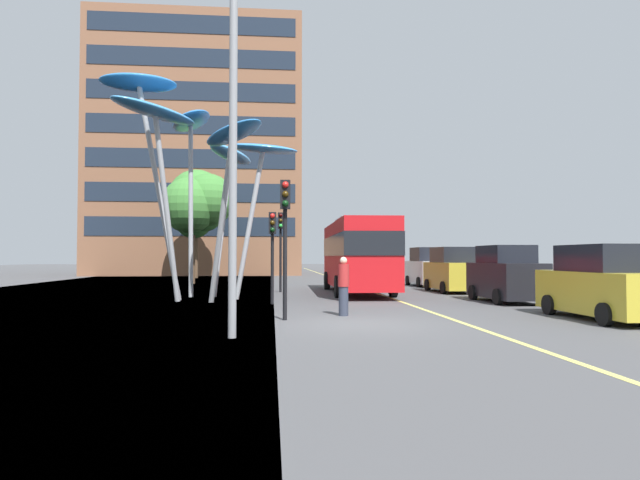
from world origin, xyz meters
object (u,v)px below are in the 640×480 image
Objects in this scene: traffic_light_kerb_far at (272,237)px; traffic_light_island_mid at (281,235)px; street_lamp at (247,104)px; pedestrian at (343,286)px; leaf_sculpture at (200,137)px; car_parked_near at (603,284)px; car_side_street at (428,268)px; red_bus at (357,252)px; car_parked_far at (452,271)px; traffic_light_kerb_near at (285,219)px; car_parked_mid at (506,275)px.

traffic_light_island_mid is at bearing 86.50° from traffic_light_kerb_far.
street_lamp is 4.63× the size of pedestrian.
car_parked_near is (12.34, -8.32, -5.79)m from leaf_sculpture.
traffic_light_island_mid is 11.25m from pedestrian.
traffic_light_island_mid is 15.30m from street_lamp.
traffic_light_kerb_far is at bearing -41.10° from leaf_sculpture.
traffic_light_island_mid is at bearing -151.64° from car_side_street.
red_bus reaches higher than traffic_light_kerb_far.
car_parked_near is 11.87m from car_parked_far.
traffic_light_kerb_near is at bearing -90.34° from traffic_light_island_mid.
red_bus is 2.58× the size of car_parked_mid.
car_parked_mid is 5.96m from car_parked_far.
car_parked_near is 0.55× the size of street_lamp.
street_lamp is (-1.00, -15.10, 2.28)m from traffic_light_island_mid.
red_bus reaches higher than car_parked_near.
street_lamp is at bearing -94.01° from traffic_light_kerb_far.
traffic_light_kerb_near is 9.18m from car_parked_near.
car_parked_far is (12.04, 3.54, -5.72)m from leaf_sculpture.
traffic_light_island_mid is 11.09m from car_parked_mid.
traffic_light_kerb_far is at bearing 117.50° from pedestrian.
street_lamp is 6.54m from pedestrian.
traffic_light_kerb_near is 1.14× the size of traffic_light_kerb_far.
car_parked_far is at bearing 34.38° from traffic_light_kerb_far.
red_bus is at bearing 71.00° from traffic_light_kerb_near.
leaf_sculpture is 2.83× the size of traffic_light_kerb_far.
leaf_sculpture reaches higher than car_side_street.
red_bus reaches higher than pedestrian.
street_lamp reaches higher than traffic_light_kerb_near.
traffic_light_kerb_far reaches higher than car_parked_near.
leaf_sculpture is 13.79m from car_parked_far.
pedestrian is (-6.90, -10.26, -0.16)m from car_parked_far.
car_parked_near is (9.32, -5.69, -1.50)m from traffic_light_kerb_far.
traffic_light_kerb_far is 0.42× the size of street_lamp.
leaf_sculpture reaches higher than street_lamp.
traffic_light_kerb_far reaches higher than car_parked_mid.
car_parked_mid is at bearing 92.03° from car_parked_near.
car_parked_mid is (12.13, -2.42, -5.73)m from leaf_sculpture.
car_side_street is at bearing 63.44° from street_lamp.
traffic_light_kerb_far is (3.02, -2.63, -4.29)m from leaf_sculpture.
traffic_light_island_mid is at bearing 89.66° from traffic_light_kerb_near.
red_bus is at bearing 131.64° from car_parked_mid.
red_bus is 5.00m from car_parked_far.
traffic_light_kerb_near reaches higher than car_parked_far.
car_parked_near is 1.09× the size of car_side_street.
car_side_street is (0.28, 11.48, 0.04)m from car_parked_mid.
red_bus is at bearing 24.16° from leaf_sculpture.
car_parked_far is at bearing 56.09° from pedestrian.
pedestrian is (-1.99, -9.92, -1.10)m from red_bus.
leaf_sculpture reaches higher than pedestrian.
car_parked_mid is (8.69, -6.64, -1.83)m from traffic_light_island_mid.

